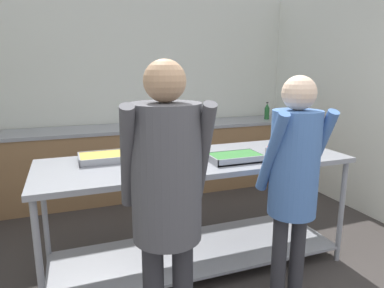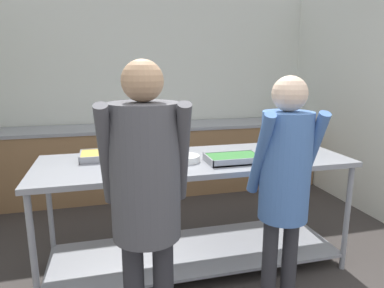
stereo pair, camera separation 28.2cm
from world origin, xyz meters
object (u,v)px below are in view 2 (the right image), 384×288
Objects in this scene: plate_stack at (185,158)px; water_bottle at (284,113)px; serving_tray_vegetables at (106,155)px; guest_serving_left at (285,175)px; broccoli_bowl at (148,150)px; sauce_pan at (282,153)px; guest_serving_right at (146,187)px; serving_tray_roast at (233,159)px.

water_bottle is (1.90, 1.86, 0.07)m from plate_stack.
serving_tray_vegetables reaches higher than plate_stack.
guest_serving_left is at bearing -119.21° from water_bottle.
serving_tray_vegetables is at bearing -170.73° from broccoli_bowl.
serving_tray_vegetables is 1.64× the size of water_bottle.
guest_serving_right is at bearing -148.36° from sauce_pan.
serving_tray_roast is 1.08× the size of sauce_pan.
plate_stack is 0.80m from sauce_pan.
guest_serving_left is (0.10, -0.61, 0.04)m from serving_tray_roast.
guest_serving_right reaches higher than serving_tray_roast.
broccoli_bowl is 1.11m from sauce_pan.
sauce_pan is at bearing 4.16° from serving_tray_roast.
serving_tray_vegetables is 1.08m from guest_serving_right.
plate_stack is at bearing -50.31° from broccoli_bowl.
guest_serving_left is (0.46, -0.71, 0.05)m from plate_stack.
plate_stack is at bearing 63.56° from guest_serving_right.
guest_serving_left is at bearing -42.24° from serving_tray_vegetables.
serving_tray_roast is 0.26× the size of guest_serving_left.
serving_tray_vegetables is 1.06× the size of sauce_pan.
serving_tray_vegetables is 1.77× the size of plate_stack.
guest_serving_left reaches higher than broccoli_bowl.
water_bottle is at bearing 44.44° from plate_stack.
serving_tray_roast is at bearing -175.84° from sauce_pan.
water_bottle is at bearing 51.95° from serving_tray_roast.
guest_serving_right is (0.19, -1.06, 0.08)m from serving_tray_vegetables.
serving_tray_roast is (0.36, -0.10, 0.00)m from plate_stack.
serving_tray_roast is 0.25× the size of guest_serving_right.
serving_tray_roast is 1.05m from guest_serving_right.
guest_serving_left is at bearing -55.00° from broccoli_bowl.
serving_tray_vegetables is at bearing 100.21° from guest_serving_right.
plate_stack is 0.91m from guest_serving_right.
serving_tray_roast is at bearing -16.23° from plate_stack.
plate_stack is (0.60, -0.25, -0.00)m from serving_tray_vegetables.
sauce_pan is 0.23× the size of guest_serving_right.
serving_tray_roast is at bearing -128.05° from water_bottle.
sauce_pan is (0.80, -0.07, 0.01)m from plate_stack.
sauce_pan is at bearing 31.64° from guest_serving_right.
broccoli_bowl is at bearing 125.00° from guest_serving_left.
guest_serving_left reaches higher than plate_stack.
plate_stack is at bearing 122.82° from guest_serving_left.
serving_tray_vegetables and serving_tray_roast have the same top height.
plate_stack is at bearing -135.56° from water_bottle.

